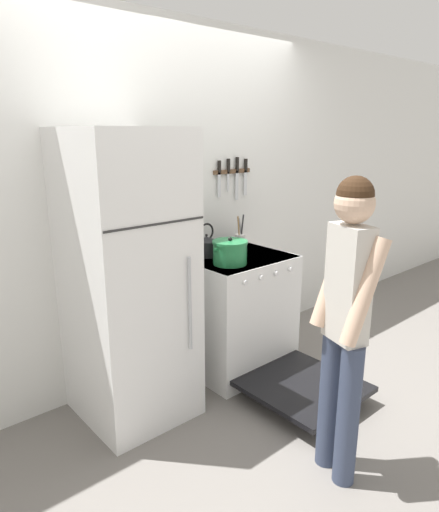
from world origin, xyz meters
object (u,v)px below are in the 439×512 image
dutch_oven_pot (230,252)px  person (346,316)px  utensil_jar (240,240)px  stove_range (238,313)px  tea_kettle (207,246)px  refrigerator (128,279)px

dutch_oven_pot → person: 1.11m
dutch_oven_pot → utensil_jar: utensil_jar is taller
dutch_oven_pot → person: (-0.22, -1.09, -0.07)m
stove_range → tea_kettle: tea_kettle is taller
tea_kettle → utensil_jar: size_ratio=0.93×
person → dutch_oven_pot: bearing=6.3°
stove_range → refrigerator: bearing=178.1°
stove_range → tea_kettle: size_ratio=5.58×
person → utensil_jar: bearing=-5.3°
refrigerator → dutch_oven_pot: size_ratio=6.28×
utensil_jar → person: bearing=-113.0°
utensil_jar → tea_kettle: bearing=-178.8°
stove_range → utensil_jar: size_ratio=5.18×
refrigerator → person: bearing=-67.1°
stove_range → dutch_oven_pot: 0.57m
refrigerator → utensil_jar: bearing=7.8°
refrigerator → dutch_oven_pot: refrigerator is taller
refrigerator → utensil_jar: refrigerator is taller
refrigerator → dutch_oven_pot: 0.75m
utensil_jar → refrigerator: bearing=-172.2°
tea_kettle → person: person is taller
person → refrigerator: bearing=40.6°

